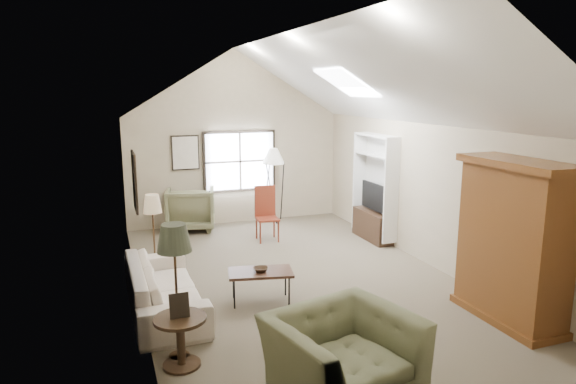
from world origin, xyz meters
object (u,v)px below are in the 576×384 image
object	(u,v)px
armoire	(513,242)
armchair_near	(343,359)
side_chair	(267,214)
coffee_table	(261,286)
armchair_far	(191,208)
sofa	(164,287)
side_table	(181,342)

from	to	relation	value
armoire	armchair_near	xyz separation A→B (m)	(-2.94, -0.91, -0.66)
armoire	side_chair	xyz separation A→B (m)	(-1.96, 4.67, -0.53)
armoire	coffee_table	bearing A→B (deg)	150.35
armchair_near	side_chair	world-z (taller)	side_chair
armchair_near	armchair_far	bearing A→B (deg)	79.61
sofa	side_table	distance (m)	1.60
armchair_far	side_table	bearing A→B (deg)	92.27
side_table	side_chair	xyz separation A→B (m)	(2.42, 4.37, 0.27)
side_table	side_chair	world-z (taller)	side_chair
armchair_near	side_table	distance (m)	1.88
armoire	side_chair	world-z (taller)	armoire
armoire	coffee_table	world-z (taller)	armoire
sofa	coffee_table	size ratio (longest dim) A/B	2.54
armoire	side_chair	size ratio (longest dim) A/B	1.94
sofa	armoire	bearing A→B (deg)	-114.17
armoire	coffee_table	xyz separation A→B (m)	(-3.00, 1.71, -0.86)
sofa	coffee_table	distance (m)	1.39
sofa	armchair_far	world-z (taller)	armchair_far
armchair_far	side_chair	xyz separation A→B (m)	(1.34, -1.43, 0.09)
armoire	sofa	bearing A→B (deg)	156.58
armoire	side_chair	bearing A→B (deg)	112.74
side_chair	sofa	bearing A→B (deg)	-126.49
coffee_table	armoire	bearing A→B (deg)	-29.65
side_table	armoire	bearing A→B (deg)	-3.89
armchair_near	side_table	bearing A→B (deg)	126.74
armchair_near	armoire	bearing A→B (deg)	3.86
armchair_far	coffee_table	size ratio (longest dim) A/B	1.13
sofa	coffee_table	xyz separation A→B (m)	(1.38, -0.19, -0.11)
armchair_far	armchair_near	bearing A→B (deg)	105.74
sofa	side_chair	size ratio (longest dim) A/B	2.09
armoire	side_chair	distance (m)	5.09
coffee_table	armchair_far	bearing A→B (deg)	93.81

